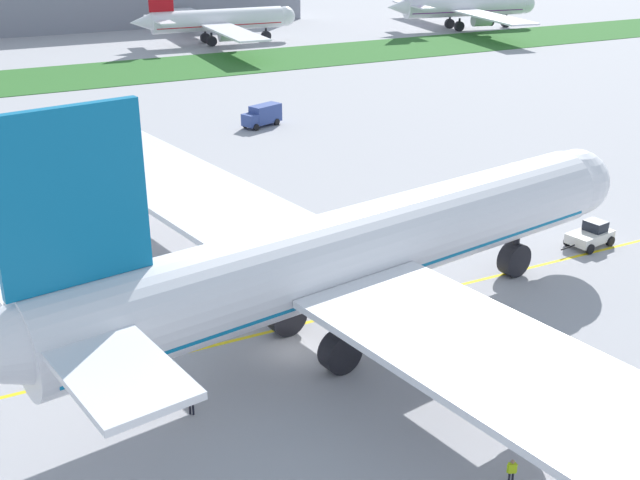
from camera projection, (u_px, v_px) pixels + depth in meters
The scene contains 10 objects.
ground_plane at pixel (295, 350), 53.50m from camera, with size 600.00×600.00×0.00m, color #9E9EA3.
apron_taxi_line at pixel (276, 330), 56.03m from camera, with size 280.00×0.36×0.01m, color yellow.
grass_median_strip at pixel (40, 80), 138.15m from camera, with size 320.00×24.00×0.10m, color #2D6628.
airliner_foreground at pixel (346, 255), 52.47m from camera, with size 53.81×85.33×18.75m.
pushback_tug at pixel (591, 235), 69.75m from camera, with size 6.11×3.21×2.21m.
ground_crew_wingwalker_port at pixel (512, 470), 40.63m from camera, with size 0.50×0.38×1.55m.
ground_crew_marshaller_front at pixel (191, 399), 46.29m from camera, with size 0.51×0.49×1.73m.
service_truck_baggage_loader at pixel (262, 115), 108.12m from camera, with size 6.21×4.04×2.87m.
parked_airliner_far_right at pixel (216, 21), 172.93m from camera, with size 37.33×57.49×14.82m.
parked_airliner_far_outer at pixel (463, 7), 194.04m from camera, with size 39.67×61.36×15.91m.
Camera 1 is at (-19.75, -42.13, 27.49)m, focal length 44.53 mm.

